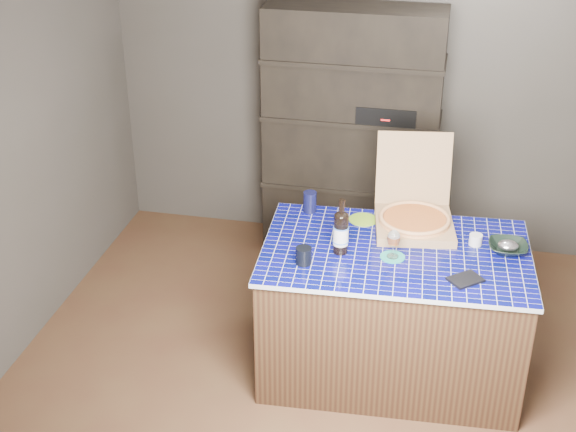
% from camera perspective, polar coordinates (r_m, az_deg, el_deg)
% --- Properties ---
extents(room, '(3.50, 3.50, 3.50)m').
position_cam_1_polar(room, '(4.14, 1.71, 2.48)').
color(room, brown).
rests_on(room, ground).
extents(shelving_unit, '(1.20, 0.41, 1.80)m').
position_cam_1_polar(shelving_unit, '(5.66, 4.57, 5.79)').
color(shelving_unit, black).
rests_on(shelving_unit, floor).
extents(kitchen_island, '(1.51, 1.01, 0.80)m').
position_cam_1_polar(kitchen_island, '(4.65, 7.39, -6.69)').
color(kitchen_island, '#442F1A').
rests_on(kitchen_island, floor).
extents(pizza_box, '(0.51, 0.59, 0.48)m').
position_cam_1_polar(pizza_box, '(4.66, 8.97, -0.02)').
color(pizza_box, olive).
rests_on(pizza_box, kitchen_island).
extents(mead_bottle, '(0.09, 0.09, 0.32)m').
position_cam_1_polar(mead_bottle, '(4.33, 3.78, -1.13)').
color(mead_bottle, black).
rests_on(mead_bottle, kitchen_island).
extents(teal_trivet, '(0.14, 0.14, 0.01)m').
position_cam_1_polar(teal_trivet, '(4.37, 7.44, -2.90)').
color(teal_trivet, '#1B8E7B').
rests_on(teal_trivet, kitchen_island).
extents(wine_glass, '(0.07, 0.07, 0.16)m').
position_cam_1_polar(wine_glass, '(4.31, 7.53, -1.62)').
color(wine_glass, white).
rests_on(wine_glass, teal_trivet).
extents(tumbler, '(0.09, 0.09, 0.10)m').
position_cam_1_polar(tumbler, '(4.26, 1.12, -2.84)').
color(tumbler, black).
rests_on(tumbler, kitchen_island).
extents(dvd_case, '(0.20, 0.20, 0.01)m').
position_cam_1_polar(dvd_case, '(4.23, 12.51, -4.43)').
color(dvd_case, black).
rests_on(dvd_case, kitchen_island).
extents(bowl, '(0.22, 0.22, 0.05)m').
position_cam_1_polar(bowl, '(4.53, 15.36, -2.18)').
color(bowl, black).
rests_on(bowl, kitchen_island).
extents(foil_contents, '(0.11, 0.09, 0.05)m').
position_cam_1_polar(foil_contents, '(4.53, 15.39, -2.03)').
color(foil_contents, '#AEACB7').
rests_on(foil_contents, bowl).
extents(white_jar, '(0.07, 0.07, 0.06)m').
position_cam_1_polar(white_jar, '(4.56, 13.20, -1.65)').
color(white_jar, silver).
rests_on(white_jar, kitchen_island).
extents(navy_cup, '(0.08, 0.08, 0.12)m').
position_cam_1_polar(navy_cup, '(4.78, 1.57, 1.02)').
color(navy_cup, black).
rests_on(navy_cup, kitchen_island).
extents(green_trivet, '(0.17, 0.17, 0.01)m').
position_cam_1_polar(green_trivet, '(4.73, 5.37, -0.25)').
color(green_trivet, '#6FA222').
rests_on(green_trivet, kitchen_island).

